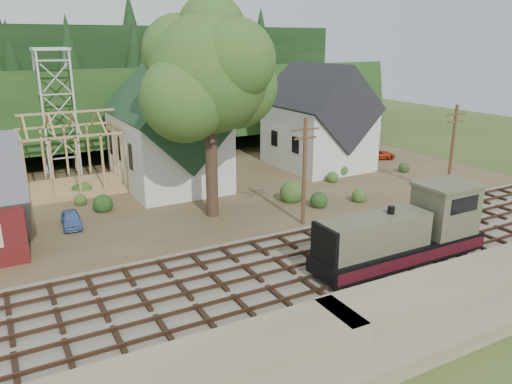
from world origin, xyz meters
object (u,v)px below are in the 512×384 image
locomotive (406,234)px  car_blue (71,219)px  car_red (378,154)px  patio_set (5,223)px

locomotive → car_blue: (-16.64, 15.71, -1.18)m
car_red → locomotive: bearing=161.9°
locomotive → car_red: size_ratio=2.96×
locomotive → patio_set: locomotive is taller
locomotive → car_red: (17.08, 21.30, -1.21)m
locomotive → car_blue: bearing=136.6°
car_blue → car_red: car_blue is taller
locomotive → car_red: bearing=51.3°
locomotive → car_blue: locomotive is taller
locomotive → patio_set: bearing=149.3°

